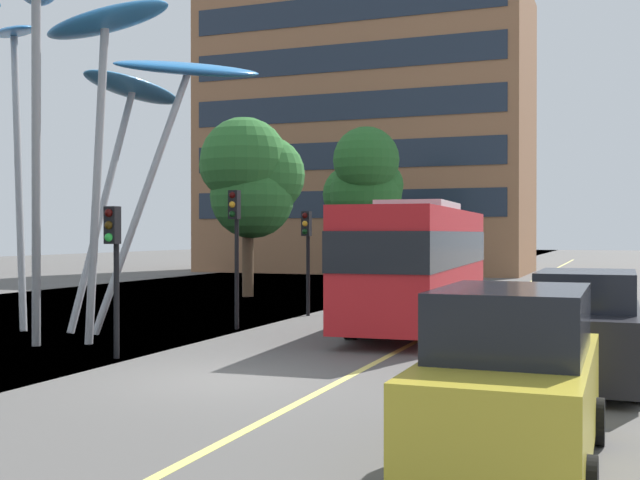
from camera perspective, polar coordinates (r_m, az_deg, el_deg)
ground at (r=15.39m, az=-9.16°, el=-9.76°), size 120.00×240.00×0.10m
red_bus at (r=22.82m, az=7.09°, el=-1.36°), size 3.06×10.56×3.57m
leaf_sculpture at (r=22.13m, az=-19.68°, el=10.97°), size 10.59×10.16×9.00m
traffic_light_kerb_near at (r=17.63m, az=-14.48°, el=-0.56°), size 0.28×0.42×3.26m
traffic_light_kerb_far at (r=22.41m, az=-6.06°, el=0.78°), size 0.28×0.42×3.88m
traffic_light_island_mid at (r=25.92m, az=-0.94°, el=0.00°), size 0.28×0.42×3.40m
traffic_light_opposite at (r=28.46m, az=0.83°, el=0.05°), size 0.28×0.42×3.40m
car_parked_near at (r=9.55m, az=13.53°, el=-9.90°), size 1.94×4.53×2.07m
car_parked_mid at (r=15.13m, az=18.43°, el=-6.12°), size 1.98×4.47×2.01m
tree_pavement_near at (r=33.82m, az=-4.99°, el=4.57°), size 4.37×4.20×7.53m
tree_pavement_far at (r=42.07m, az=3.21°, el=4.22°), size 4.66×5.02×8.17m
backdrop_building at (r=56.69m, az=3.31°, el=7.31°), size 22.20×10.25×18.82m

